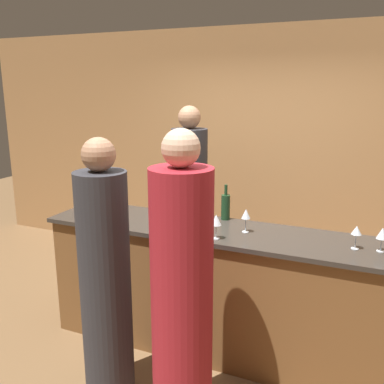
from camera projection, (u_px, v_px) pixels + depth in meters
The scene contains 16 objects.
ground_plane at pixel (210, 346), 3.61m from camera, with size 14.00×14.00×0.00m, color brown.
back_wall at pixel (269, 152), 4.93m from camera, with size 8.00×0.06×2.80m.
bar_counter at pixel (210, 289), 3.49m from camera, with size 2.74×0.63×1.05m.
bartender at pixel (190, 212), 4.27m from camera, with size 0.35×0.35×1.96m.
guest_0 at pixel (105, 280), 2.91m from camera, with size 0.35×0.35×1.83m.
guest_1 at pixel (182, 295), 2.64m from camera, with size 0.39×0.39×1.91m.
wine_bottle_0 at pixel (185, 208), 3.51m from camera, with size 0.08×0.08×0.28m.
wine_bottle_1 at pixel (226, 206), 3.56m from camera, with size 0.07×0.07×0.30m.
wine_glass_0 at pixel (246, 215), 3.24m from camera, with size 0.07×0.07×0.18m.
wine_glass_1 at pixel (77, 204), 3.61m from camera, with size 0.06×0.06×0.15m.
wine_glass_2 at pixel (356, 231), 2.90m from camera, with size 0.07×0.07×0.17m.
wine_glass_3 at pixel (216, 220), 3.09m from camera, with size 0.08×0.08×0.18m.
wine_glass_4 at pixel (201, 219), 3.21m from camera, with size 0.07×0.07×0.16m.
wine_glass_5 at pixel (172, 208), 3.46m from camera, with size 0.06×0.06×0.17m.
wine_glass_6 at pixel (382, 234), 2.86m from camera, with size 0.08×0.08×0.17m.
wine_glass_7 at pixel (105, 203), 3.64m from camera, with size 0.07×0.07×0.15m.
Camera 1 is at (1.14, -2.99, 2.14)m, focal length 40.00 mm.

